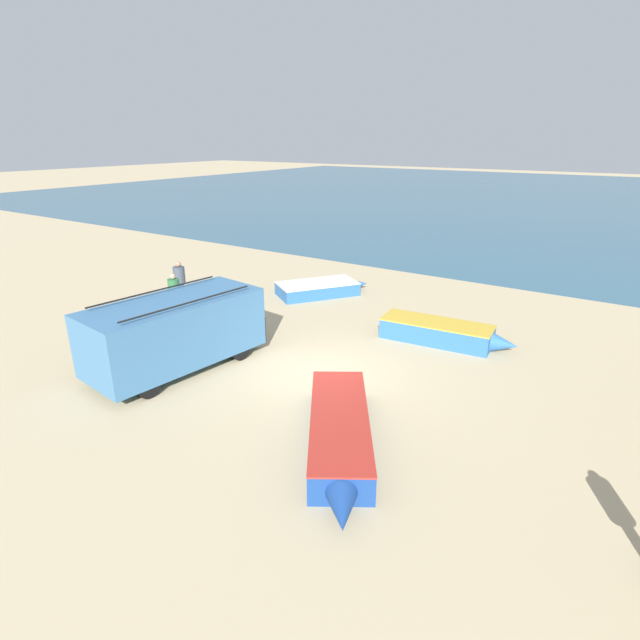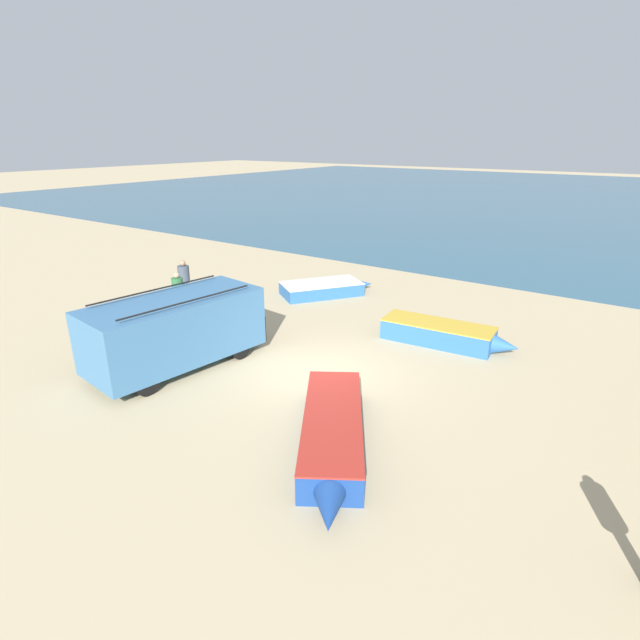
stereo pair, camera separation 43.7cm
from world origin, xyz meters
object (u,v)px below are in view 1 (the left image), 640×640
parked_van (176,331)px  fisherman_0 (179,278)px  fishing_rowboat_1 (320,288)px  fishing_rowboat_0 (340,434)px  fisherman_1 (174,290)px  fishing_rowboat_2 (442,333)px

parked_van → fisherman_0: (-4.62, 4.23, -0.11)m
parked_van → fishing_rowboat_1: 8.44m
parked_van → fishing_rowboat_0: size_ratio=1.09×
fisherman_0 → parked_van: bearing=-162.8°
fisherman_0 → fisherman_1: size_ratio=1.09×
fishing_rowboat_1 → fisherman_1: fisherman_1 is taller
parked_van → fishing_rowboat_0: (6.09, -0.85, -0.83)m
fisherman_1 → parked_van: bearing=-161.3°
fisherman_0 → fisherman_1: fisherman_0 is taller
parked_van → fisherman_1: bearing=56.9°
fishing_rowboat_1 → fisherman_1: bearing=-176.9°
fishing_rowboat_0 → fishing_rowboat_2: (-0.28, 7.00, 0.00)m
fishing_rowboat_1 → fisherman_0: fisherman_0 is taller
fisherman_1 → fishing_rowboat_1: bearing=-62.4°
fishing_rowboat_1 → fisherman_1: size_ratio=2.46×
parked_van → fishing_rowboat_1: bearing=10.8°
fisherman_0 → fishing_rowboat_1: bearing=-74.9°
parked_van → fishing_rowboat_0: parked_van is taller
fishing_rowboat_2 → fisherman_0: 10.63m
fishing_rowboat_2 → fisherman_1: 10.01m
fishing_rowboat_0 → parked_van: bearing=-130.4°
fishing_rowboat_0 → fisherman_1: bearing=-144.7°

